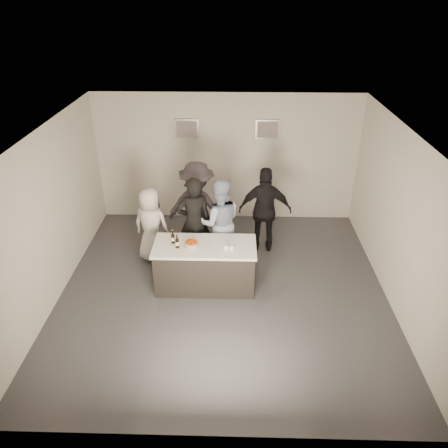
{
  "coord_description": "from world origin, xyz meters",
  "views": [
    {
      "loc": [
        0.19,
        -6.54,
        5.04
      ],
      "look_at": [
        0.0,
        0.5,
        1.15
      ],
      "focal_mm": 35.0,
      "sensor_mm": 36.0,
      "label": 1
    }
  ],
  "objects_px": {
    "bar_counter": "(205,266)",
    "person_main_black": "(194,223)",
    "cake": "(191,244)",
    "person_guest_back": "(197,207)",
    "beer_bottle_b": "(177,241)",
    "person_main_blue": "(220,222)",
    "person_guest_left": "(151,225)",
    "beer_bottle_a": "(173,237)",
    "person_guest_right": "(265,210)"
  },
  "relations": [
    {
      "from": "bar_counter",
      "to": "person_main_blue",
      "type": "height_order",
      "value": "person_main_blue"
    },
    {
      "from": "beer_bottle_b",
      "to": "person_guest_back",
      "type": "bearing_deg",
      "value": 80.73
    },
    {
      "from": "cake",
      "to": "person_guest_left",
      "type": "distance_m",
      "value": 1.32
    },
    {
      "from": "person_guest_back",
      "to": "person_guest_right",
      "type": "bearing_deg",
      "value": -168.22
    },
    {
      "from": "cake",
      "to": "beer_bottle_b",
      "type": "xyz_separation_m",
      "value": [
        -0.25,
        -0.04,
        0.09
      ]
    },
    {
      "from": "beer_bottle_a",
      "to": "person_guest_left",
      "type": "relative_size",
      "value": 0.17
    },
    {
      "from": "bar_counter",
      "to": "person_guest_right",
      "type": "distance_m",
      "value": 1.85
    },
    {
      "from": "bar_counter",
      "to": "person_main_blue",
      "type": "bearing_deg",
      "value": 74.2
    },
    {
      "from": "bar_counter",
      "to": "person_main_black",
      "type": "xyz_separation_m",
      "value": [
        -0.26,
        0.76,
        0.5
      ]
    },
    {
      "from": "bar_counter",
      "to": "beer_bottle_a",
      "type": "relative_size",
      "value": 7.15
    },
    {
      "from": "person_main_blue",
      "to": "beer_bottle_b",
      "type": "bearing_deg",
      "value": 45.18
    },
    {
      "from": "bar_counter",
      "to": "cake",
      "type": "height_order",
      "value": "cake"
    },
    {
      "from": "person_guest_left",
      "to": "person_guest_right",
      "type": "relative_size",
      "value": 0.84
    },
    {
      "from": "beer_bottle_a",
      "to": "person_guest_back",
      "type": "bearing_deg",
      "value": 75.71
    },
    {
      "from": "person_main_blue",
      "to": "person_guest_back",
      "type": "bearing_deg",
      "value": -54.69
    },
    {
      "from": "cake",
      "to": "person_guest_back",
      "type": "xyz_separation_m",
      "value": [
        -0.01,
        1.42,
        0.04
      ]
    },
    {
      "from": "person_guest_back",
      "to": "person_main_blue",
      "type": "bearing_deg",
      "value": 145.13
    },
    {
      "from": "cake",
      "to": "person_main_blue",
      "type": "xyz_separation_m",
      "value": [
        0.48,
        0.9,
        -0.03
      ]
    },
    {
      "from": "beer_bottle_a",
      "to": "person_main_black",
      "type": "height_order",
      "value": "person_main_black"
    },
    {
      "from": "beer_bottle_a",
      "to": "beer_bottle_b",
      "type": "bearing_deg",
      "value": -57.7
    },
    {
      "from": "cake",
      "to": "beer_bottle_a",
      "type": "relative_size",
      "value": 0.92
    },
    {
      "from": "beer_bottle_b",
      "to": "person_guest_back",
      "type": "distance_m",
      "value": 1.49
    },
    {
      "from": "cake",
      "to": "beer_bottle_b",
      "type": "relative_size",
      "value": 0.92
    },
    {
      "from": "beer_bottle_a",
      "to": "person_main_blue",
      "type": "height_order",
      "value": "person_main_blue"
    },
    {
      "from": "person_main_black",
      "to": "person_main_blue",
      "type": "height_order",
      "value": "person_main_black"
    },
    {
      "from": "beer_bottle_b",
      "to": "person_main_blue",
      "type": "distance_m",
      "value": 1.19
    },
    {
      "from": "beer_bottle_b",
      "to": "person_main_blue",
      "type": "xyz_separation_m",
      "value": [
        0.72,
        0.94,
        -0.12
      ]
    },
    {
      "from": "person_main_black",
      "to": "person_guest_back",
      "type": "xyz_separation_m",
      "value": [
        0.01,
        0.62,
        0.03
      ]
    },
    {
      "from": "person_main_blue",
      "to": "beer_bottle_a",
      "type": "bearing_deg",
      "value": 36.69
    },
    {
      "from": "person_main_black",
      "to": "bar_counter",
      "type": "bearing_deg",
      "value": 95.2
    },
    {
      "from": "beer_bottle_a",
      "to": "person_guest_left",
      "type": "bearing_deg",
      "value": 123.15
    },
    {
      "from": "cake",
      "to": "person_main_blue",
      "type": "bearing_deg",
      "value": 61.99
    },
    {
      "from": "person_guest_right",
      "to": "person_guest_back",
      "type": "distance_m",
      "value": 1.41
    },
    {
      "from": "beer_bottle_b",
      "to": "bar_counter",
      "type": "bearing_deg",
      "value": 10.4
    },
    {
      "from": "bar_counter",
      "to": "beer_bottle_b",
      "type": "xyz_separation_m",
      "value": [
        -0.48,
        -0.09,
        0.58
      ]
    },
    {
      "from": "bar_counter",
      "to": "person_main_blue",
      "type": "relative_size",
      "value": 1.02
    },
    {
      "from": "beer_bottle_a",
      "to": "person_guest_back",
      "type": "relative_size",
      "value": 0.13
    },
    {
      "from": "person_main_black",
      "to": "person_main_blue",
      "type": "xyz_separation_m",
      "value": [
        0.5,
        0.1,
        -0.04
      ]
    },
    {
      "from": "person_main_black",
      "to": "beer_bottle_a",
      "type": "bearing_deg",
      "value": 51.6
    },
    {
      "from": "beer_bottle_a",
      "to": "person_guest_right",
      "type": "bearing_deg",
      "value": 36.67
    },
    {
      "from": "cake",
      "to": "person_main_black",
      "type": "relative_size",
      "value": 0.13
    },
    {
      "from": "cake",
      "to": "beer_bottle_b",
      "type": "distance_m",
      "value": 0.27
    },
    {
      "from": "bar_counter",
      "to": "person_main_black",
      "type": "distance_m",
      "value": 0.94
    },
    {
      "from": "cake",
      "to": "person_main_black",
      "type": "bearing_deg",
      "value": 91.56
    },
    {
      "from": "person_guest_left",
      "to": "beer_bottle_a",
      "type": "bearing_deg",
      "value": 140.61
    },
    {
      "from": "person_guest_left",
      "to": "person_guest_back",
      "type": "xyz_separation_m",
      "value": [
        0.89,
        0.46,
        0.19
      ]
    },
    {
      "from": "beer_bottle_b",
      "to": "person_main_black",
      "type": "bearing_deg",
      "value": 75.1
    },
    {
      "from": "bar_counter",
      "to": "person_main_black",
      "type": "bearing_deg",
      "value": 108.79
    },
    {
      "from": "cake",
      "to": "person_guest_left",
      "type": "relative_size",
      "value": 0.15
    },
    {
      "from": "beer_bottle_a",
      "to": "beer_bottle_b",
      "type": "xyz_separation_m",
      "value": [
        0.1,
        -0.15,
        0.0
      ]
    }
  ]
}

